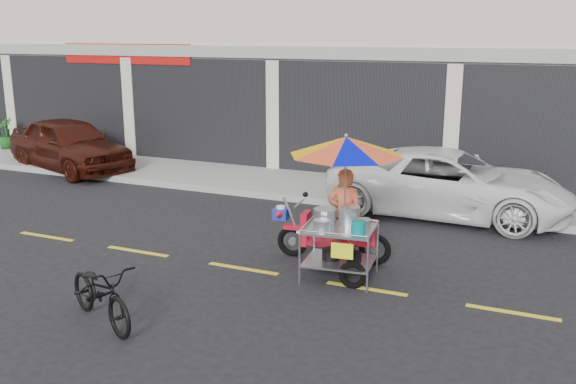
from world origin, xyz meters
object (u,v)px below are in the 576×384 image
at_px(white_pickup, 450,183).
at_px(near_bicycle, 101,293).
at_px(maroon_sedan, 70,144).
at_px(food_vendor_rig, 343,185).

xyz_separation_m(white_pickup, near_bicycle, (-3.10, -6.76, -0.25)).
bearing_deg(maroon_sedan, near_bicycle, -117.31).
xyz_separation_m(maroon_sedan, food_vendor_rig, (9.02, -4.10, 0.67)).
xyz_separation_m(white_pickup, food_vendor_rig, (-0.94, -3.80, 0.71)).
height_order(maroon_sedan, food_vendor_rig, food_vendor_rig).
bearing_deg(white_pickup, food_vendor_rig, 167.14).
bearing_deg(food_vendor_rig, near_bicycle, -132.50).
distance_m(white_pickup, near_bicycle, 7.44).
bearing_deg(near_bicycle, maroon_sedan, 70.01).
relative_size(maroon_sedan, food_vendor_rig, 1.79).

